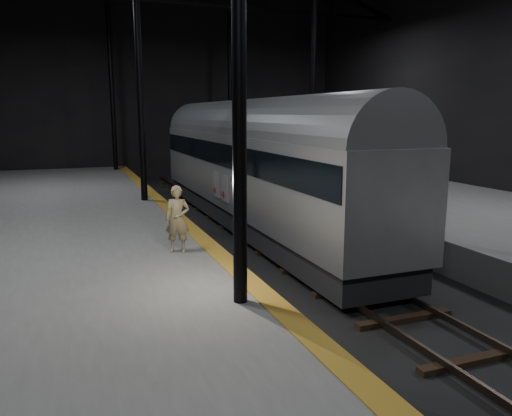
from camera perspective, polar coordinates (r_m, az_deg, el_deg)
ground at (r=14.83m, az=7.15°, el=-6.95°), size 44.00×44.00×0.00m
platform_left at (r=13.09m, az=-23.53°, el=-7.91°), size 9.00×43.80×1.00m
tactile_strip at (r=13.37m, az=-5.18°, el=-4.38°), size 0.50×43.80×0.01m
track at (r=14.81m, az=7.16°, el=-6.70°), size 2.40×43.00×0.24m
train at (r=19.35m, az=-0.51°, el=5.58°), size 2.76×18.40×4.92m
woman at (r=12.78m, az=-8.96°, el=-1.27°), size 0.74×0.63×1.71m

